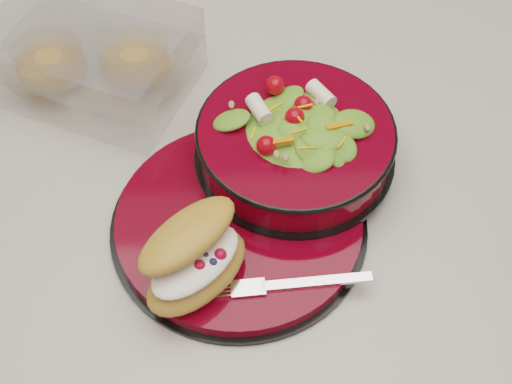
{
  "coord_description": "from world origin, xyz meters",
  "views": [
    {
      "loc": [
        -0.16,
        -0.5,
        1.57
      ],
      "look_at": [
        -0.14,
        -0.03,
        0.94
      ],
      "focal_mm": 50.0,
      "sensor_mm": 36.0,
      "label": 1
    }
  ],
  "objects_px": {
    "croissant": "(196,257)",
    "pastry_box": "(92,58)",
    "salad_bowl": "(296,137)",
    "fork": "(296,284)",
    "island_counter": "(340,348)",
    "dinner_plate": "(240,223)"
  },
  "relations": [
    {
      "from": "island_counter",
      "to": "salad_bowl",
      "type": "distance_m",
      "value": 0.51
    },
    {
      "from": "island_counter",
      "to": "pastry_box",
      "type": "xyz_separation_m",
      "value": [
        -0.34,
        0.19,
        0.49
      ]
    },
    {
      "from": "dinner_plate",
      "to": "fork",
      "type": "bearing_deg",
      "value": -56.12
    },
    {
      "from": "croissant",
      "to": "pastry_box",
      "type": "relative_size",
      "value": 0.52
    },
    {
      "from": "salad_bowl",
      "to": "fork",
      "type": "relative_size",
      "value": 1.59
    },
    {
      "from": "salad_bowl",
      "to": "croissant",
      "type": "bearing_deg",
      "value": -125.43
    },
    {
      "from": "dinner_plate",
      "to": "croissant",
      "type": "distance_m",
      "value": 0.1
    },
    {
      "from": "island_counter",
      "to": "dinner_plate",
      "type": "bearing_deg",
      "value": -162.93
    },
    {
      "from": "dinner_plate",
      "to": "pastry_box",
      "type": "relative_size",
      "value": 1.0
    },
    {
      "from": "island_counter",
      "to": "fork",
      "type": "bearing_deg",
      "value": -127.51
    },
    {
      "from": "fork",
      "to": "dinner_plate",
      "type": "bearing_deg",
      "value": 29.8
    },
    {
      "from": "salad_bowl",
      "to": "fork",
      "type": "xyz_separation_m",
      "value": [
        -0.01,
        -0.17,
        -0.03
      ]
    },
    {
      "from": "fork",
      "to": "island_counter",
      "type": "bearing_deg",
      "value": -41.59
    },
    {
      "from": "island_counter",
      "to": "pastry_box",
      "type": "relative_size",
      "value": 4.27
    },
    {
      "from": "pastry_box",
      "to": "dinner_plate",
      "type": "bearing_deg",
      "value": -28.34
    },
    {
      "from": "salad_bowl",
      "to": "island_counter",
      "type": "bearing_deg",
      "value": -21.08
    },
    {
      "from": "salad_bowl",
      "to": "fork",
      "type": "bearing_deg",
      "value": -93.08
    },
    {
      "from": "salad_bowl",
      "to": "croissant",
      "type": "distance_m",
      "value": 0.19
    },
    {
      "from": "fork",
      "to": "pastry_box",
      "type": "distance_m",
      "value": 0.4
    },
    {
      "from": "dinner_plate",
      "to": "croissant",
      "type": "bearing_deg",
      "value": -122.32
    },
    {
      "from": "island_counter",
      "to": "pastry_box",
      "type": "bearing_deg",
      "value": 151.36
    },
    {
      "from": "island_counter",
      "to": "salad_bowl",
      "type": "bearing_deg",
      "value": 158.92
    }
  ]
}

